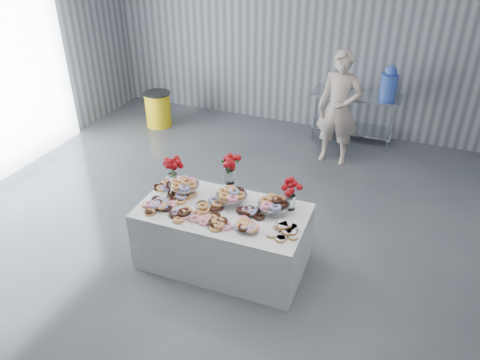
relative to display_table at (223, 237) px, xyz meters
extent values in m
plane|color=#3C3E44|center=(-0.07, -0.21, -0.38)|extent=(9.00, 9.00, 0.00)
cube|color=gray|center=(-0.07, 4.29, 1.62)|extent=(8.00, 0.04, 4.00)
cube|color=white|center=(0.00, 0.00, 0.00)|extent=(1.92, 1.05, 0.75)
cube|color=silver|center=(0.77, 3.89, 0.51)|extent=(1.50, 0.60, 0.04)
cube|color=silver|center=(0.77, 3.89, -0.12)|extent=(1.40, 0.55, 0.03)
cylinder|color=silver|center=(0.12, 3.64, 0.05)|extent=(0.04, 0.04, 0.86)
cylinder|color=silver|center=(1.42, 3.64, 0.05)|extent=(0.04, 0.04, 0.86)
cylinder|color=silver|center=(0.12, 4.14, 0.05)|extent=(0.04, 0.04, 0.86)
cylinder|color=silver|center=(1.42, 4.14, 0.05)|extent=(0.04, 0.04, 0.86)
cylinder|color=silver|center=(-0.55, 0.14, 0.44)|extent=(0.06, 0.06, 0.12)
cylinder|color=silver|center=(-0.55, 0.14, 0.50)|extent=(0.36, 0.36, 0.01)
cylinder|color=silver|center=(0.05, 0.15, 0.44)|extent=(0.06, 0.06, 0.12)
cylinder|color=silver|center=(0.05, 0.15, 0.50)|extent=(0.36, 0.36, 0.01)
cylinder|color=silver|center=(0.55, 0.16, 0.44)|extent=(0.06, 0.06, 0.12)
cylinder|color=silver|center=(0.55, 0.16, 0.50)|extent=(0.36, 0.36, 0.01)
cylinder|color=white|center=(-0.76, 0.23, 0.46)|extent=(0.11, 0.11, 0.18)
cylinder|color=#1E5919|center=(-0.76, 0.23, 0.59)|extent=(0.04, 0.04, 0.18)
cylinder|color=white|center=(0.69, 0.32, 0.46)|extent=(0.11, 0.11, 0.18)
cylinder|color=#1E5919|center=(0.69, 0.32, 0.59)|extent=(0.04, 0.04, 0.18)
cylinder|color=silver|center=(-0.06, 0.35, 0.45)|extent=(0.14, 0.14, 0.15)
cylinder|color=white|center=(-0.06, 0.35, 0.61)|extent=(0.11, 0.11, 0.18)
cylinder|color=#1E5919|center=(-0.06, 0.35, 0.75)|extent=(0.04, 0.04, 0.18)
cylinder|color=blue|center=(1.27, 3.89, 0.73)|extent=(0.28, 0.28, 0.40)
sphere|color=blue|center=(1.27, 3.89, 0.98)|extent=(0.20, 0.20, 0.20)
imported|color=#CC8C93|center=(0.64, 3.05, 0.55)|extent=(0.68, 0.45, 1.84)
cylinder|color=yellow|center=(-2.79, 3.17, -0.06)|extent=(0.47, 0.47, 0.64)
cylinder|color=black|center=(-2.79, 3.17, 0.27)|extent=(0.51, 0.51, 0.02)
camera|label=1|loc=(1.84, -3.93, 3.36)|focal=35.00mm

